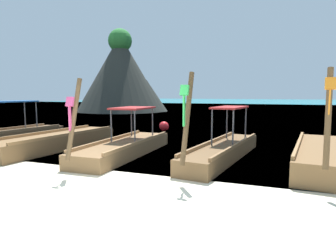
# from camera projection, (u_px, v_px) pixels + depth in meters

# --- Properties ---
(ground) EXTENTS (120.00, 120.00, 0.00)m
(ground) POSITION_uv_depth(u_px,v_px,m) (102.00, 197.00, 6.08)
(ground) COLOR beige
(sea_water) EXTENTS (120.00, 120.00, 0.00)m
(sea_water) POSITION_uv_depth(u_px,v_px,m) (262.00, 104.00, 63.64)
(sea_water) COLOR teal
(sea_water) RESTS_ON ground
(longtail_boat_violet_ribbon) EXTENTS (1.76, 6.19, 2.47)m
(longtail_boat_violet_ribbon) POSITION_uv_depth(u_px,v_px,m) (56.00, 141.00, 11.34)
(longtail_boat_violet_ribbon) COLOR brown
(longtail_boat_violet_ribbon) RESTS_ON ground
(longtail_boat_pink_ribbon) EXTENTS (1.39, 5.70, 2.54)m
(longtail_boat_pink_ribbon) POSITION_uv_depth(u_px,v_px,m) (125.00, 146.00, 10.24)
(longtail_boat_pink_ribbon) COLOR brown
(longtail_boat_pink_ribbon) RESTS_ON ground
(longtail_boat_green_ribbon) EXTENTS (1.70, 6.00, 2.65)m
(longtail_boat_green_ribbon) POSITION_uv_depth(u_px,v_px,m) (223.00, 150.00, 9.60)
(longtail_boat_green_ribbon) COLOR brown
(longtail_boat_green_ribbon) RESTS_ON ground
(longtail_boat_orange_ribbon) EXTENTS (1.96, 5.74, 2.69)m
(longtail_boat_orange_ribbon) POSITION_uv_depth(u_px,v_px,m) (323.00, 156.00, 8.62)
(longtail_boat_orange_ribbon) COLOR brown
(longtail_boat_orange_ribbon) RESTS_ON ground
(karst_rock) EXTENTS (10.91, 10.71, 9.95)m
(karst_rock) POSITION_uv_depth(u_px,v_px,m) (123.00, 75.00, 35.84)
(karst_rock) COLOR #2D302B
(karst_rock) RESTS_ON ground
(mooring_buoy_near) EXTENTS (0.55, 0.55, 0.55)m
(mooring_buoy_near) POSITION_uv_depth(u_px,v_px,m) (164.00, 126.00, 16.79)
(mooring_buoy_near) COLOR red
(mooring_buoy_near) RESTS_ON sea_water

